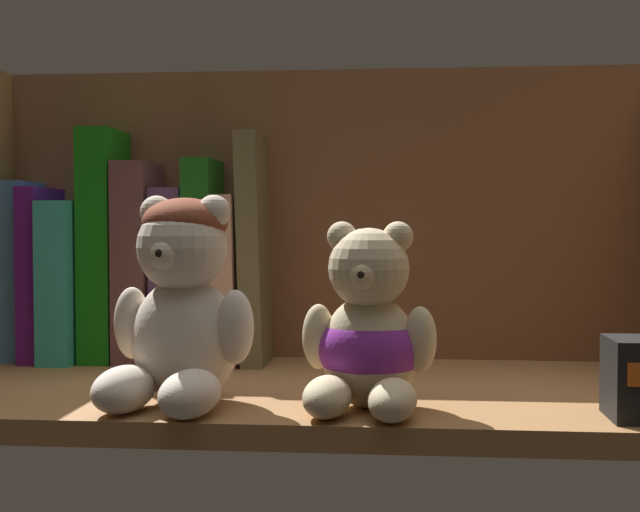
{
  "coord_description": "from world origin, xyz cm",
  "views": [
    {
      "loc": [
        8.34,
        -76.4,
        16.73
      ],
      "look_at": [
        1.42,
        0.0,
        13.77
      ],
      "focal_mm": 47.56,
      "sensor_mm": 36.0,
      "label": 1
    }
  ],
  "objects_px": {
    "book_7": "(233,279)",
    "book_6": "(206,261)",
    "book_8": "(256,248)",
    "book_2": "(74,280)",
    "book_4": "(142,262)",
    "book_0": "(26,270)",
    "book_1": "(47,273)",
    "teddy_bear_larger": "(181,306)",
    "teddy_bear_smaller": "(368,336)",
    "book_3": "(108,245)",
    "book_5": "(175,275)"
  },
  "relations": [
    {
      "from": "book_7",
      "to": "book_6",
      "type": "bearing_deg",
      "value": 180.0
    },
    {
      "from": "book_8",
      "to": "book_2",
      "type": "bearing_deg",
      "value": 180.0
    },
    {
      "from": "book_2",
      "to": "book_4",
      "type": "bearing_deg",
      "value": 0.0
    },
    {
      "from": "book_0",
      "to": "book_4",
      "type": "relative_size",
      "value": 0.91
    },
    {
      "from": "book_0",
      "to": "book_1",
      "type": "xyz_separation_m",
      "value": [
        0.02,
        0.0,
        -0.0
      ]
    },
    {
      "from": "book_4",
      "to": "teddy_bear_larger",
      "type": "bearing_deg",
      "value": -65.76
    },
    {
      "from": "teddy_bear_larger",
      "to": "teddy_bear_smaller",
      "type": "height_order",
      "value": "teddy_bear_larger"
    },
    {
      "from": "book_7",
      "to": "book_1",
      "type": "bearing_deg",
      "value": 180.0
    },
    {
      "from": "book_8",
      "to": "teddy_bear_smaller",
      "type": "height_order",
      "value": "book_8"
    },
    {
      "from": "book_3",
      "to": "book_7",
      "type": "xyz_separation_m",
      "value": [
        0.14,
        0.0,
        -0.04
      ]
    },
    {
      "from": "book_2",
      "to": "teddy_bear_larger",
      "type": "bearing_deg",
      "value": -51.73
    },
    {
      "from": "teddy_bear_larger",
      "to": "book_2",
      "type": "bearing_deg",
      "value": 128.27
    },
    {
      "from": "book_2",
      "to": "book_5",
      "type": "relative_size",
      "value": 0.93
    },
    {
      "from": "book_4",
      "to": "book_7",
      "type": "relative_size",
      "value": 1.2
    },
    {
      "from": "book_4",
      "to": "book_8",
      "type": "xyz_separation_m",
      "value": [
        0.13,
        0.0,
        0.01
      ]
    },
    {
      "from": "book_0",
      "to": "book_6",
      "type": "relative_size",
      "value": 0.9
    },
    {
      "from": "book_0",
      "to": "book_2",
      "type": "xyz_separation_m",
      "value": [
        0.05,
        0.0,
        -0.01
      ]
    },
    {
      "from": "book_2",
      "to": "teddy_bear_larger",
      "type": "relative_size",
      "value": 1.0
    },
    {
      "from": "book_4",
      "to": "book_6",
      "type": "height_order",
      "value": "book_6"
    },
    {
      "from": "book_4",
      "to": "teddy_bear_smaller",
      "type": "bearing_deg",
      "value": -42.03
    },
    {
      "from": "book_4",
      "to": "book_1",
      "type": "bearing_deg",
      "value": 180.0
    },
    {
      "from": "book_4",
      "to": "book_7",
      "type": "bearing_deg",
      "value": 0.0
    },
    {
      "from": "book_4",
      "to": "teddy_bear_smaller",
      "type": "distance_m",
      "value": 0.34
    },
    {
      "from": "book_6",
      "to": "book_4",
      "type": "bearing_deg",
      "value": 180.0
    },
    {
      "from": "book_4",
      "to": "book_7",
      "type": "distance_m",
      "value": 0.1
    },
    {
      "from": "book_2",
      "to": "book_8",
      "type": "distance_m",
      "value": 0.2
    },
    {
      "from": "book_5",
      "to": "teddy_bear_smaller",
      "type": "relative_size",
      "value": 1.24
    },
    {
      "from": "teddy_bear_smaller",
      "to": "book_0",
      "type": "bearing_deg",
      "value": 149.25
    },
    {
      "from": "book_5",
      "to": "teddy_bear_larger",
      "type": "relative_size",
      "value": 1.08
    },
    {
      "from": "book_6",
      "to": "teddy_bear_smaller",
      "type": "xyz_separation_m",
      "value": [
        0.18,
        -0.23,
        -0.05
      ]
    },
    {
      "from": "book_0",
      "to": "teddy_bear_smaller",
      "type": "relative_size",
      "value": 1.29
    },
    {
      "from": "book_7",
      "to": "teddy_bear_larger",
      "type": "relative_size",
      "value": 1.04
    },
    {
      "from": "book_4",
      "to": "book_6",
      "type": "distance_m",
      "value": 0.07
    },
    {
      "from": "book_3",
      "to": "book_6",
      "type": "height_order",
      "value": "book_3"
    },
    {
      "from": "book_5",
      "to": "teddy_bear_larger",
      "type": "distance_m",
      "value": 0.23
    },
    {
      "from": "book_6",
      "to": "teddy_bear_smaller",
      "type": "distance_m",
      "value": 0.3
    },
    {
      "from": "book_2",
      "to": "book_0",
      "type": "bearing_deg",
      "value": 180.0
    },
    {
      "from": "book_0",
      "to": "book_5",
      "type": "bearing_deg",
      "value": 0.0
    },
    {
      "from": "book_2",
      "to": "book_4",
      "type": "xyz_separation_m",
      "value": [
        0.08,
        0.0,
        0.02
      ]
    },
    {
      "from": "teddy_bear_larger",
      "to": "book_3",
      "type": "bearing_deg",
      "value": 121.78
    },
    {
      "from": "book_5",
      "to": "book_7",
      "type": "bearing_deg",
      "value": 0.0
    },
    {
      "from": "teddy_bear_larger",
      "to": "teddy_bear_smaller",
      "type": "bearing_deg",
      "value": -1.55
    },
    {
      "from": "book_5",
      "to": "teddy_bear_larger",
      "type": "bearing_deg",
      "value": -74.07
    },
    {
      "from": "book_6",
      "to": "teddy_bear_smaller",
      "type": "height_order",
      "value": "book_6"
    },
    {
      "from": "book_2",
      "to": "book_8",
      "type": "relative_size",
      "value": 0.71
    },
    {
      "from": "book_7",
      "to": "teddy_bear_larger",
      "type": "distance_m",
      "value": 0.22
    },
    {
      "from": "book_2",
      "to": "book_5",
      "type": "bearing_deg",
      "value": 0.0
    },
    {
      "from": "book_2",
      "to": "book_7",
      "type": "distance_m",
      "value": 0.18
    },
    {
      "from": "book_5",
      "to": "teddy_bear_larger",
      "type": "height_order",
      "value": "book_5"
    },
    {
      "from": "book_7",
      "to": "book_0",
      "type": "bearing_deg",
      "value": 180.0
    }
  ]
}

